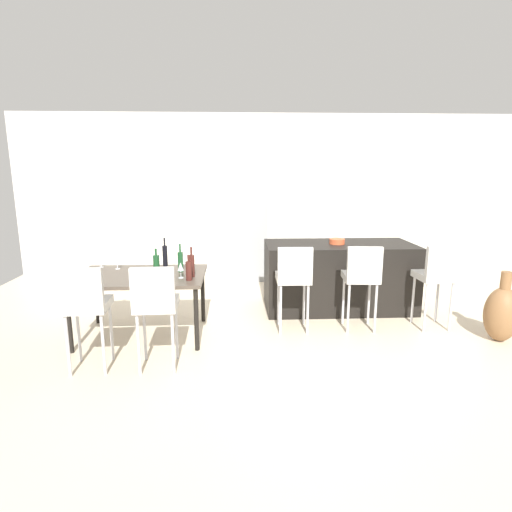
% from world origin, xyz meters
% --- Properties ---
extents(ground_plane, '(10.00, 10.00, 0.00)m').
position_xyz_m(ground_plane, '(0.00, 0.00, 0.00)').
color(ground_plane, beige).
extents(back_wall, '(10.00, 0.12, 2.90)m').
position_xyz_m(back_wall, '(0.00, 2.90, 1.45)').
color(back_wall, beige).
rests_on(back_wall, ground_plane).
extents(kitchen_island, '(2.02, 0.91, 0.92)m').
position_xyz_m(kitchen_island, '(0.38, 0.71, 0.46)').
color(kitchen_island, black).
rests_on(kitchen_island, ground_plane).
extents(bar_chair_left, '(0.41, 0.41, 1.05)m').
position_xyz_m(bar_chair_left, '(-0.36, -0.12, 0.70)').
color(bar_chair_left, beige).
rests_on(bar_chair_left, ground_plane).
extents(bar_chair_middle, '(0.43, 0.43, 1.05)m').
position_xyz_m(bar_chair_middle, '(0.45, -0.12, 0.70)').
color(bar_chair_middle, beige).
rests_on(bar_chair_middle, ground_plane).
extents(bar_chair_right, '(0.42, 0.42, 1.05)m').
position_xyz_m(bar_chair_right, '(1.36, -0.12, 0.70)').
color(bar_chair_right, beige).
rests_on(bar_chair_right, ground_plane).
extents(dining_table, '(1.45, 1.00, 0.74)m').
position_xyz_m(dining_table, '(-2.14, -0.17, 0.68)').
color(dining_table, '#4C4238').
rests_on(dining_table, ground_plane).
extents(dining_chair_near, '(0.42, 0.42, 1.05)m').
position_xyz_m(dining_chair_near, '(-2.46, -1.03, 0.70)').
color(dining_chair_near, beige).
rests_on(dining_chair_near, ground_plane).
extents(dining_chair_far, '(0.41, 0.41, 1.05)m').
position_xyz_m(dining_chair_far, '(-1.81, -1.03, 0.70)').
color(dining_chair_far, beige).
rests_on(dining_chair_far, ground_plane).
extents(wine_bottle_corner, '(0.07, 0.07, 0.28)m').
position_xyz_m(wine_bottle_corner, '(-1.55, -0.45, 0.85)').
color(wine_bottle_corner, '#471E19').
rests_on(wine_bottle_corner, dining_table).
extents(wine_bottle_end, '(0.07, 0.07, 0.29)m').
position_xyz_m(wine_bottle_end, '(-1.96, -0.11, 0.85)').
color(wine_bottle_end, '#194723').
rests_on(wine_bottle_end, dining_table).
extents(wine_bottle_middle, '(0.07, 0.07, 0.34)m').
position_xyz_m(wine_bottle_middle, '(-1.54, -0.30, 0.87)').
color(wine_bottle_middle, '#471E19').
rests_on(wine_bottle_middle, dining_table).
extents(wine_bottle_near, '(0.06, 0.06, 0.36)m').
position_xyz_m(wine_bottle_near, '(-1.92, 0.25, 0.88)').
color(wine_bottle_near, black).
rests_on(wine_bottle_near, dining_table).
extents(wine_bottle_left, '(0.06, 0.06, 0.33)m').
position_xyz_m(wine_bottle_left, '(-1.69, -0.06, 0.87)').
color(wine_bottle_left, '#194723').
rests_on(wine_bottle_left, dining_table).
extents(wine_glass_right, '(0.07, 0.07, 0.17)m').
position_xyz_m(wine_glass_right, '(-2.70, 0.21, 0.86)').
color(wine_glass_right, silver).
rests_on(wine_glass_right, dining_table).
extents(wine_glass_far, '(0.07, 0.07, 0.17)m').
position_xyz_m(wine_glass_far, '(-2.47, 0.12, 0.86)').
color(wine_glass_far, silver).
rests_on(wine_glass_far, dining_table).
extents(wine_glass_inner, '(0.07, 0.07, 0.17)m').
position_xyz_m(wine_glass_inner, '(-1.65, -0.35, 0.86)').
color(wine_glass_inner, silver).
rests_on(wine_glass_inner, dining_table).
extents(refrigerator, '(0.72, 0.68, 1.84)m').
position_xyz_m(refrigerator, '(-0.87, 2.46, 0.92)').
color(refrigerator, '#939699').
rests_on(refrigerator, ground_plane).
extents(fruit_bowl, '(0.21, 0.21, 0.07)m').
position_xyz_m(fruit_bowl, '(0.34, 0.69, 0.96)').
color(fruit_bowl, '#C6512D').
rests_on(fruit_bowl, kitchen_island).
extents(floor_vase, '(0.38, 0.38, 0.81)m').
position_xyz_m(floor_vase, '(1.95, -0.52, 0.32)').
color(floor_vase, brown).
rests_on(floor_vase, ground_plane).
extents(potted_plant, '(0.41, 0.41, 0.61)m').
position_xyz_m(potted_plant, '(1.68, 2.45, 0.36)').
color(potted_plant, '#996B4C').
rests_on(potted_plant, ground_plane).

